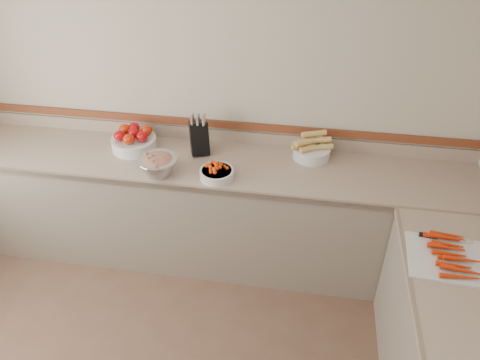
% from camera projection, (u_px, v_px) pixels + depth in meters
% --- Properties ---
extents(back_wall, '(4.00, 0.00, 4.00)m').
position_uv_depth(back_wall, '(207.00, 92.00, 3.44)').
color(back_wall, '#B4A894').
rests_on(back_wall, ground_plane).
extents(counter_back, '(4.00, 0.65, 1.08)m').
position_uv_depth(counter_back, '(203.00, 209.00, 3.67)').
color(counter_back, gray).
rests_on(counter_back, ground_plane).
extents(knife_block, '(0.18, 0.20, 0.32)m').
position_uv_depth(knife_block, '(199.00, 137.00, 3.44)').
color(knife_block, black).
rests_on(knife_block, counter_back).
extents(tomato_bowl, '(0.34, 0.34, 0.17)m').
position_uv_depth(tomato_bowl, '(134.00, 140.00, 3.52)').
color(tomato_bowl, silver).
rests_on(tomato_bowl, counter_back).
extents(cherry_tomato_bowl, '(0.24, 0.24, 0.13)m').
position_uv_depth(cherry_tomato_bowl, '(217.00, 172.00, 3.22)').
color(cherry_tomato_bowl, silver).
rests_on(cherry_tomato_bowl, counter_back).
extents(corn_bowl, '(0.31, 0.28, 0.20)m').
position_uv_depth(corn_bowl, '(312.00, 149.00, 3.42)').
color(corn_bowl, silver).
rests_on(corn_bowl, counter_back).
extents(rhubarb_bowl, '(0.28, 0.28, 0.16)m').
position_uv_depth(rhubarb_bowl, '(158.00, 164.00, 3.23)').
color(rhubarb_bowl, '#B2B2BA').
rests_on(rhubarb_bowl, counter_back).
extents(cutting_board, '(0.50, 0.40, 0.07)m').
position_uv_depth(cutting_board, '(452.00, 257.00, 2.58)').
color(cutting_board, silver).
rests_on(cutting_board, counter_right).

